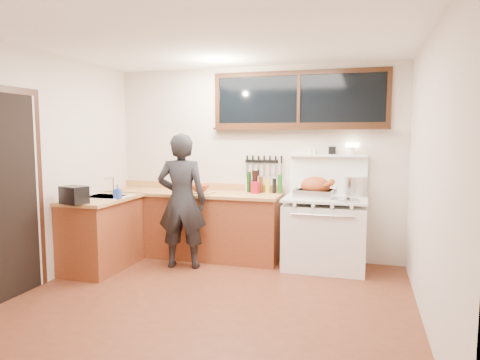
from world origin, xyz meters
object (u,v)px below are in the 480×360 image
(vintage_stove, at_px, (325,232))
(roast_turkey, at_px, (316,189))
(man, at_px, (182,201))
(cutting_board, at_px, (200,189))

(vintage_stove, relative_size, roast_turkey, 2.96)
(vintage_stove, relative_size, man, 0.93)
(cutting_board, xyz_separation_m, roast_turkey, (1.54, 0.05, 0.05))
(cutting_board, distance_m, roast_turkey, 1.54)
(vintage_stove, height_order, roast_turkey, vintage_stove)
(cutting_board, height_order, roast_turkey, roast_turkey)
(man, relative_size, roast_turkey, 3.20)
(roast_turkey, bearing_deg, man, -164.21)
(man, xyz_separation_m, roast_turkey, (1.62, 0.46, 0.15))
(man, distance_m, roast_turkey, 1.69)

